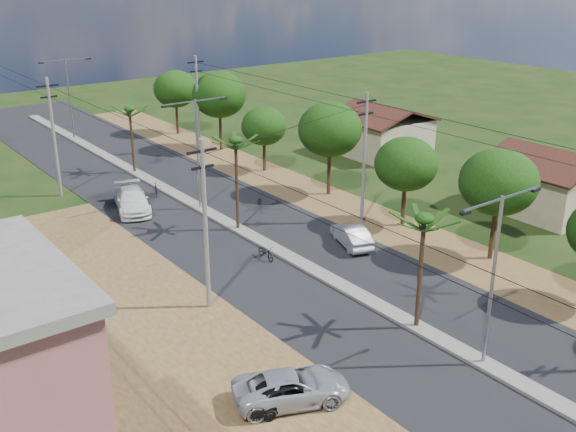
{
  "coord_description": "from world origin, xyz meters",
  "views": [
    {
      "loc": [
        -22.42,
        -15.28,
        16.99
      ],
      "look_at": [
        -0.45,
        13.85,
        3.0
      ],
      "focal_mm": 42.0,
      "sensor_mm": 36.0,
      "label": 1
    }
  ],
  "objects_px": {
    "car_parked_silver": "(291,388)",
    "car_white_far": "(132,201)",
    "car_parked_dark": "(287,393)",
    "car_silver_mid": "(351,236)"
  },
  "relations": [
    {
      "from": "car_silver_mid",
      "to": "car_parked_silver",
      "type": "distance_m",
      "value": 16.5
    },
    {
      "from": "car_parked_silver",
      "to": "car_white_far",
      "type": "bearing_deg",
      "value": 12.42
    },
    {
      "from": "car_white_far",
      "to": "car_parked_silver",
      "type": "height_order",
      "value": "car_white_far"
    },
    {
      "from": "car_white_far",
      "to": "car_parked_dark",
      "type": "xyz_separation_m",
      "value": [
        -4.74,
        -24.74,
        -0.16
      ]
    },
    {
      "from": "car_silver_mid",
      "to": "car_parked_dark",
      "type": "xyz_separation_m",
      "value": [
        -13.08,
        -10.62,
        -0.04
      ]
    },
    {
      "from": "car_parked_silver",
      "to": "car_parked_dark",
      "type": "bearing_deg",
      "value": 132.34
    },
    {
      "from": "car_parked_dark",
      "to": "car_white_far",
      "type": "bearing_deg",
      "value": 3.53
    },
    {
      "from": "car_silver_mid",
      "to": "car_parked_dark",
      "type": "bearing_deg",
      "value": 58.64
    },
    {
      "from": "car_white_far",
      "to": "car_parked_dark",
      "type": "height_order",
      "value": "car_white_far"
    },
    {
      "from": "car_silver_mid",
      "to": "car_parked_dark",
      "type": "distance_m",
      "value": 16.85
    }
  ]
}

